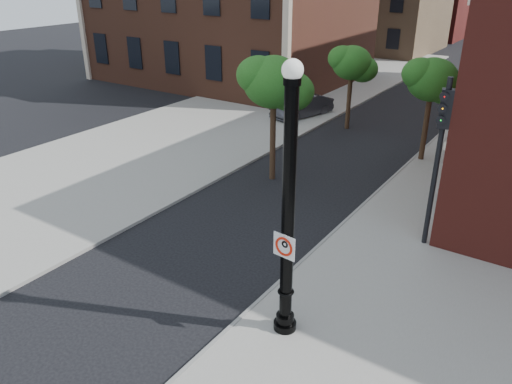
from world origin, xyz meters
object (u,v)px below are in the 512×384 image
Objects in this scene: parked_car at (302,106)px; traffic_signal_left at (273,115)px; traffic_signal_right at (441,138)px; no_parking_sign at (284,246)px; lamppost at (288,222)px.

traffic_signal_left is (3.45, -8.83, 2.12)m from parked_car.
traffic_signal_right reaches higher than traffic_signal_left.
no_parking_sign is at bearing -72.32° from traffic_signal_left.
lamppost reaches higher than traffic_signal_right.
traffic_signal_left is 7.44m from traffic_signal_right.
traffic_signal_right is at bearing 81.81° from no_parking_sign.
traffic_signal_right is at bearing 75.34° from lamppost.
parked_car is 0.98× the size of traffic_signal_left.
parked_car is (-8.98, 17.10, -1.90)m from no_parking_sign.
lamppost is 19.31m from parked_car.
parked_car is at bearing 119.72° from traffic_signal_right.
traffic_signal_right is (10.56, -10.82, 3.03)m from parked_car.
lamppost is at bearing -45.97° from parked_car.
lamppost is 11.33× the size of no_parking_sign.
lamppost is 9.81m from traffic_signal_left.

